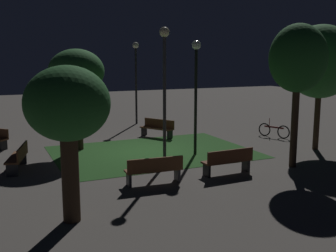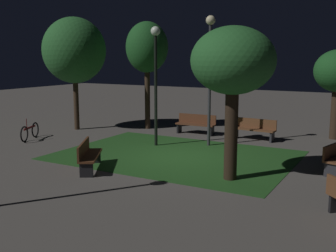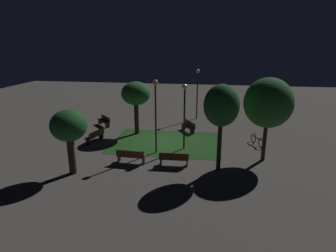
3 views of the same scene
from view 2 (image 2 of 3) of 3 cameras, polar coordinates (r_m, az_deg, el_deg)
name	(u,v)px [view 2 (image 2 of 3)]	position (r m, az deg, el deg)	size (l,w,h in m)	color
ground_plane	(179,157)	(14.26, 1.52, -4.36)	(60.00, 60.00, 0.00)	#56514C
grass_lawn	(175,155)	(14.52, 1.02, -4.08)	(8.08, 5.80, 0.01)	#23511E
bench_back_row	(254,128)	(17.50, 11.95, -0.34)	(1.83, 0.60, 0.88)	brown
bench_front_left	(196,123)	(18.46, 3.92, 0.36)	(1.82, 0.55, 0.88)	brown
bench_corner	(88,155)	(12.81, -11.08, -3.94)	(1.33, 1.79, 0.88)	#512D19
tree_lawn_side	(74,51)	(19.87, -12.94, 10.20)	(2.94, 2.94, 5.27)	#38281C
tree_left_canopy	(233,63)	(11.38, 9.04, 8.66)	(2.32, 2.32, 4.28)	#2D2116
tree_tall_center	(147,48)	(19.63, -2.95, 10.78)	(2.00, 2.00, 5.09)	#38281C
lamp_post_plaza_west	(156,66)	(15.74, -1.73, 8.40)	(0.36, 0.36, 4.58)	black
lamp_post_near_wall	(210,60)	(15.81, 5.87, 9.19)	(0.36, 0.36, 4.98)	#333338
bicycle	(30,132)	(18.14, -18.70, -0.74)	(0.72, 1.59, 0.93)	black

